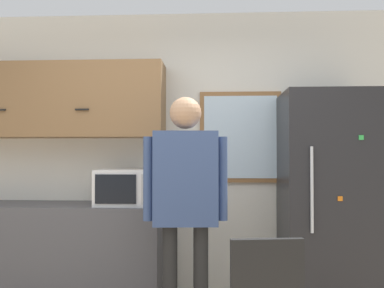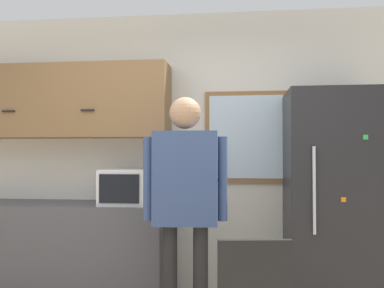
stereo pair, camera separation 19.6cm
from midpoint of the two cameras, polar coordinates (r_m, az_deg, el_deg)
back_wall at (r=4.09m, az=-3.74°, el=-1.47°), size 6.00×0.06×2.70m
counter at (r=4.17m, az=-20.54°, el=-13.75°), size 2.12×0.60×0.91m
upper_cabinets at (r=4.20m, az=-19.79°, el=5.42°), size 2.12×0.40×0.68m
microwave at (r=3.80m, az=-10.27°, el=-5.70°), size 0.49×0.41×0.31m
person at (r=3.17m, az=-2.67°, el=-6.04°), size 0.62×0.26×1.78m
refrigerator at (r=3.78m, az=16.06°, el=-7.68°), size 0.73×0.75×1.88m
window at (r=4.02m, az=5.08°, el=0.94°), size 0.76×0.05×0.85m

